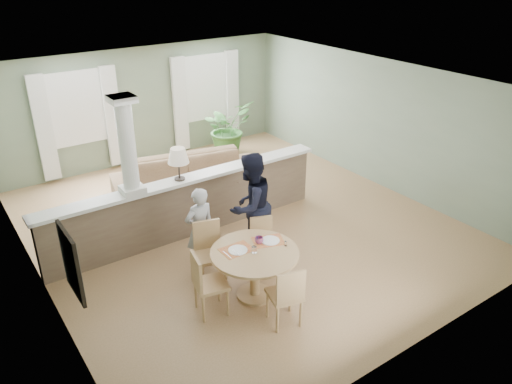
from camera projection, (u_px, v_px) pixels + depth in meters
ground at (239, 224)px, 9.40m from camera, size 8.00×8.00×0.00m
room_shell at (217, 123)px, 9.05m from camera, size 7.02×8.02×2.71m
pony_wall at (185, 200)px, 8.73m from camera, size 5.32×0.38×2.70m
sofa at (190, 181)px, 10.09m from camera, size 3.21×1.80×0.88m
houseplant at (227, 128)px, 12.37m from camera, size 1.41×1.29×1.34m
dining_table at (255, 261)px, 7.18m from camera, size 1.28×1.28×0.87m
chair_far_boy at (209, 249)px, 7.59m from camera, size 0.54×0.54×0.98m
chair_far_man at (263, 240)px, 7.97m from camera, size 0.49×0.49×0.84m
chair_near at (287, 294)px, 6.63m from camera, size 0.52×0.52×0.94m
chair_side at (206, 282)px, 6.86m from camera, size 0.51×0.51×0.97m
child_person at (200, 229)px, 7.82m from camera, size 0.53×0.37×1.40m
man_person at (250, 206)px, 8.10m from camera, size 1.03×0.90×1.80m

